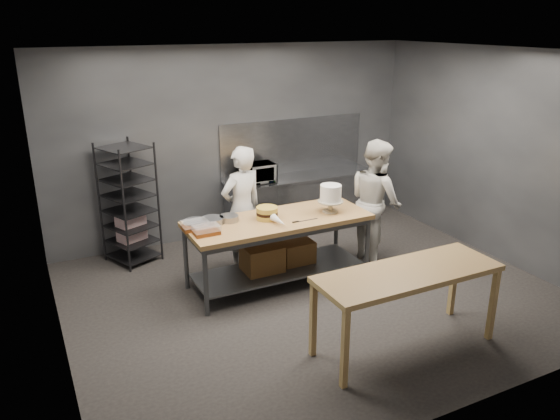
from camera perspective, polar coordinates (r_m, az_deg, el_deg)
name	(u,v)px	position (r m, az deg, el deg)	size (l,w,h in m)	color
ground	(313,294)	(7.12, 3.51, -8.74)	(6.00, 6.00, 0.00)	black
back_wall	(237,142)	(8.73, -4.52, 7.07)	(6.00, 0.04, 3.00)	#4C4F54
work_table	(278,243)	(7.17, -0.25, -3.42)	(2.40, 0.90, 0.92)	olive
near_counter	(408,278)	(5.83, 13.24, -6.97)	(2.00, 0.70, 0.90)	#93663D
back_counter	(301,202)	(9.14, 2.22, 0.87)	(2.60, 0.60, 0.90)	slate
splashback_panel	(293,146)	(9.16, 1.39, 6.74)	(2.60, 0.02, 0.90)	slate
speed_rack	(129,205)	(8.04, -15.49, 0.56)	(0.81, 0.83, 1.75)	black
chef_behind	(242,209)	(7.50, -4.01, 0.10)	(0.64, 0.42, 1.76)	silver
chef_right	(375,201)	(7.90, 9.94, 0.93)	(0.87, 0.67, 1.78)	silver
microwave	(257,173)	(8.63, -2.40, 3.89)	(0.54, 0.37, 0.30)	black
frosted_cake_stand	(331,195)	(7.21, 5.32, 1.59)	(0.34, 0.34, 0.37)	#B2A88E
layer_cake	(267,213)	(6.98, -1.36, -0.31)	(0.28, 0.28, 0.16)	gold
cake_pans	(210,221)	(6.88, -7.29, -1.14)	(0.71, 0.30, 0.07)	gray
piping_bag	(277,220)	(6.79, -0.27, -1.05)	(0.12, 0.12, 0.38)	white
offset_spatula	(302,221)	(6.92, 2.28, -1.15)	(0.36, 0.02, 0.02)	slate
pastry_clamshells	(200,227)	(6.63, -8.31, -1.82)	(0.38, 0.43, 0.11)	#994F1E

